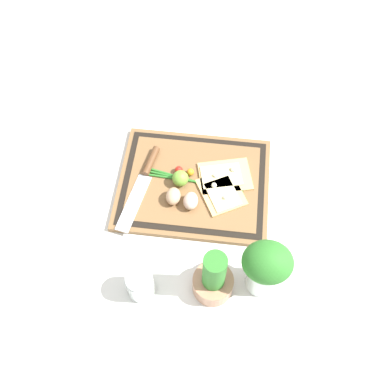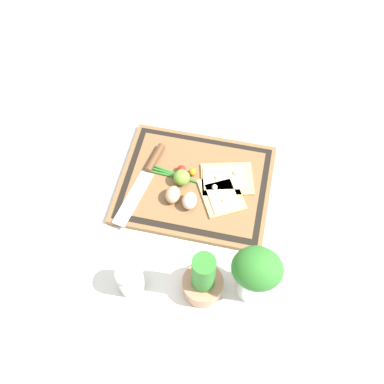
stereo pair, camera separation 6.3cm
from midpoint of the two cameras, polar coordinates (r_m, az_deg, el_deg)
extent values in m
plane|color=silver|center=(1.35, -1.11, 0.78)|extent=(6.00, 6.00, 0.00)
cube|color=brown|center=(1.34, -1.11, 0.98)|extent=(0.45, 0.36, 0.02)
cube|color=black|center=(1.33, -1.12, 1.19)|extent=(0.42, 0.33, 0.00)
cube|color=brown|center=(1.33, -1.12, 1.22)|extent=(0.38, 0.30, 0.00)
cube|color=tan|center=(1.34, 2.89, 1.95)|extent=(0.18, 0.15, 0.01)
cube|color=beige|center=(1.33, 2.42, 2.02)|extent=(0.13, 0.11, 0.00)
sphere|color=silver|center=(1.34, 3.94, 2.86)|extent=(0.02, 0.02, 0.02)
sphere|color=silver|center=(1.33, 1.62, 2.07)|extent=(0.01, 0.01, 0.01)
cube|color=tan|center=(1.31, 2.39, -0.08)|extent=(0.16, 0.17, 0.01)
cube|color=beige|center=(1.30, 2.57, -0.31)|extent=(0.12, 0.13, 0.00)
sphere|color=silver|center=(1.31, 1.44, 0.80)|extent=(0.02, 0.02, 0.02)
sphere|color=silver|center=(1.29, 2.86, -0.76)|extent=(0.01, 0.01, 0.01)
cube|color=silver|center=(1.31, -8.77, -1.40)|extent=(0.08, 0.20, 0.00)
cylinder|color=brown|center=(1.37, -6.54, 3.89)|extent=(0.04, 0.10, 0.02)
ellipsoid|color=tan|center=(1.28, -3.79, -0.59)|extent=(0.04, 0.05, 0.04)
ellipsoid|color=beige|center=(1.27, -1.55, -1.19)|extent=(0.04, 0.05, 0.04)
sphere|color=#70A838|center=(1.31, -2.86, 1.69)|extent=(0.05, 0.05, 0.05)
sphere|color=red|center=(1.34, -3.02, 2.74)|extent=(0.02, 0.02, 0.02)
sphere|color=orange|center=(1.34, -1.55, 2.50)|extent=(0.02, 0.02, 0.02)
cylinder|color=#2D7528|center=(1.33, -1.09, 1.39)|extent=(0.29, 0.07, 0.01)
cylinder|color=#2D7528|center=(1.33, -1.09, 1.39)|extent=(0.29, 0.05, 0.01)
cylinder|color=#2D7528|center=(1.33, -1.09, 1.39)|extent=(0.30, 0.02, 0.01)
cylinder|color=#AD7A5B|center=(1.19, 1.12, -11.66)|extent=(0.11, 0.11, 0.06)
cylinder|color=#2D7528|center=(1.11, 1.19, -10.33)|extent=(0.06, 0.06, 0.16)
cylinder|color=silver|center=(1.18, -8.10, -11.71)|extent=(0.07, 0.07, 0.09)
cylinder|color=#D16023|center=(1.21, -7.94, -12.10)|extent=(0.06, 0.06, 0.03)
cylinder|color=silver|center=(1.14, -8.39, -10.93)|extent=(0.07, 0.07, 0.01)
cylinder|color=silver|center=(1.18, 7.35, -10.67)|extent=(0.08, 0.08, 0.10)
ellipsoid|color=#2D7528|center=(1.09, 7.94, -8.89)|extent=(0.13, 0.11, 0.10)
camera|label=1|loc=(0.03, -91.39, -2.36)|focal=42.00mm
camera|label=2|loc=(0.03, 88.61, 2.36)|focal=42.00mm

